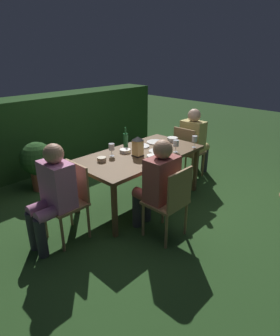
{
  "coord_description": "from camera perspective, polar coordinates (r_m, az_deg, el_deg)",
  "views": [
    {
      "loc": [
        -2.59,
        -2.48,
        2.0
      ],
      "look_at": [
        0.0,
        0.0,
        0.51
      ],
      "focal_mm": 30.08,
      "sensor_mm": 36.0,
      "label": 1
    }
  ],
  "objects": [
    {
      "name": "ground_plane",
      "position": [
        4.11,
        0.0,
        -6.55
      ],
      "size": [
        16.0,
        16.0,
        0.0
      ],
      "primitive_type": "plane",
      "color": "#26471E"
    },
    {
      "name": "dining_table",
      "position": [
        3.82,
        0.0,
        2.26
      ],
      "size": [
        1.77,
        0.9,
        0.72
      ],
      "color": "brown",
      "rests_on": "ground"
    },
    {
      "name": "chair_head_near",
      "position": [
        3.25,
        -14.01,
        -5.91
      ],
      "size": [
        0.4,
        0.42,
        0.87
      ],
      "color": "#937047",
      "rests_on": "ground"
    },
    {
      "name": "person_in_pink",
      "position": [
        3.1,
        -17.3,
        -4.61
      ],
      "size": [
        0.48,
        0.38,
        1.15
      ],
      "color": "#C675A3",
      "rests_on": "ground"
    },
    {
      "name": "chair_side_left_a",
      "position": [
        3.13,
        6.19,
        -6.52
      ],
      "size": [
        0.42,
        0.4,
        0.87
      ],
      "color": "#937047",
      "rests_on": "ground"
    },
    {
      "name": "person_in_rust",
      "position": [
        3.16,
        3.51,
        -2.95
      ],
      "size": [
        0.38,
        0.47,
        1.15
      ],
      "color": "#9E4C47",
      "rests_on": "ground"
    },
    {
      "name": "chair_head_far",
      "position": [
        4.72,
        9.56,
        3.59
      ],
      "size": [
        0.4,
        0.42,
        0.87
      ],
      "color": "#937047",
      "rests_on": "ground"
    },
    {
      "name": "person_in_mustard",
      "position": [
        4.83,
        11.01,
        5.82
      ],
      "size": [
        0.48,
        0.38,
        1.15
      ],
      "color": "tan",
      "rests_on": "ground"
    },
    {
      "name": "lantern_centerpiece",
      "position": [
        3.66,
        -0.45,
        4.63
      ],
      "size": [
        0.15,
        0.15,
        0.27
      ],
      "color": "black",
      "rests_on": "dining_table"
    },
    {
      "name": "green_bottle_on_table",
      "position": [
        4.03,
        -2.93,
        5.73
      ],
      "size": [
        0.07,
        0.07,
        0.29
      ],
      "color": "#1E5B2D",
      "rests_on": "dining_table"
    },
    {
      "name": "wine_glass_a",
      "position": [
        3.84,
        7.3,
        4.88
      ],
      "size": [
        0.08,
        0.08,
        0.17
      ],
      "color": "silver",
      "rests_on": "dining_table"
    },
    {
      "name": "wine_glass_b",
      "position": [
        4.08,
        10.99,
        5.7
      ],
      "size": [
        0.08,
        0.08,
        0.17
      ],
      "color": "silver",
      "rests_on": "dining_table"
    },
    {
      "name": "wine_glass_c",
      "position": [
        3.68,
        -5.78,
        4.16
      ],
      "size": [
        0.08,
        0.08,
        0.17
      ],
      "color": "silver",
      "rests_on": "dining_table"
    },
    {
      "name": "plate_a",
      "position": [
        4.07,
        0.22,
        4.46
      ],
      "size": [
        0.24,
        0.24,
        0.01
      ],
      "primitive_type": "cylinder",
      "color": "white",
      "rests_on": "dining_table"
    },
    {
      "name": "plate_b",
      "position": [
        4.26,
        3.12,
        5.26
      ],
      "size": [
        0.26,
        0.26,
        0.01
      ],
      "primitive_type": "cylinder",
      "color": "white",
      "rests_on": "dining_table"
    },
    {
      "name": "plate_c",
      "position": [
        3.87,
        3.43,
        3.42
      ],
      "size": [
        0.22,
        0.22,
        0.01
      ],
      "primitive_type": "cylinder",
      "color": "white",
      "rests_on": "dining_table"
    },
    {
      "name": "bowl_olives",
      "position": [
        3.58,
        2.58,
        2.22
      ],
      "size": [
        0.15,
        0.15,
        0.05
      ],
      "color": "silver",
      "rests_on": "dining_table"
    },
    {
      "name": "bowl_bread",
      "position": [
        4.35,
        6.6,
        5.83
      ],
      "size": [
        0.16,
        0.16,
        0.06
      ],
      "color": "silver",
      "rests_on": "dining_table"
    },
    {
      "name": "bowl_salad",
      "position": [
        3.84,
        -3.04,
        3.53
      ],
      "size": [
        0.15,
        0.15,
        0.04
      ],
      "color": "silver",
      "rests_on": "dining_table"
    },
    {
      "name": "bowl_dip",
      "position": [
        3.55,
        -7.77,
        1.79
      ],
      "size": [
        0.11,
        0.11,
        0.05
      ],
      "color": "#BCAD8E",
      "rests_on": "dining_table"
    },
    {
      "name": "hedge_backdrop",
      "position": [
        5.51,
        -16.85,
        7.39
      ],
      "size": [
        4.45,
        0.62,
        1.29
      ],
      "primitive_type": "cube",
      "color": "#1E4219",
      "rests_on": "ground"
    },
    {
      "name": "potted_plant_corner",
      "position": [
        4.51,
        -20.07,
        1.29
      ],
      "size": [
        0.5,
        0.5,
        0.76
      ],
      "color": "#9E5133",
      "rests_on": "ground"
    }
  ]
}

